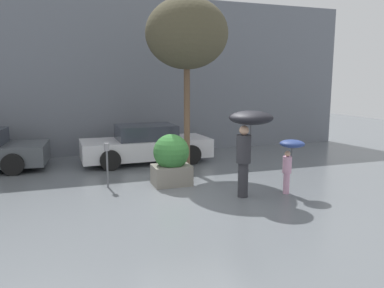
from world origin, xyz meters
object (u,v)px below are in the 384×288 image
planter_box (171,159)px  person_child (290,153)px  parked_car_near (146,145)px  parking_meter (107,156)px  street_tree (187,34)px  person_adult (249,130)px

planter_box → person_child: bearing=-34.5°
planter_box → parked_car_near: 3.17m
person_child → parking_meter: 4.69m
parked_car_near → street_tree: bearing=-150.3°
planter_box → street_tree: street_tree is taller
parked_car_near → person_child: bearing=-153.4°
planter_box → person_child: 3.12m
planter_box → street_tree: 3.91m
parking_meter → person_adult: bearing=-31.7°
street_tree → parking_meter: 4.41m
person_child → parked_car_near: person_child is taller
street_tree → person_child: bearing=-63.9°
person_child → street_tree: bearing=154.0°
planter_box → street_tree: size_ratio=0.26×
person_adult → parking_meter: (-3.12, 1.93, -0.79)m
planter_box → person_adult: 2.39m
street_tree → person_adult: bearing=-80.9°
person_child → parked_car_near: (-2.58, 4.92, -0.44)m
street_tree → parking_meter: bearing=-154.5°
parked_car_near → street_tree: street_tree is taller
person_child → street_tree: 4.82m
person_adult → street_tree: 4.09m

